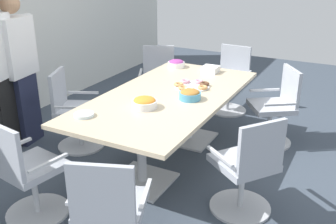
{
  "coord_description": "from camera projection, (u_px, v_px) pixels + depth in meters",
  "views": [
    {
      "loc": [
        -3.42,
        -1.79,
        2.11
      ],
      "look_at": [
        0.0,
        0.0,
        0.55
      ],
      "focal_mm": 42.06,
      "sensor_mm": 36.0,
      "label": 1
    }
  ],
  "objects": [
    {
      "name": "snack_bowl_candy_mix",
      "position": [
        176.0,
        63.0,
        5.03
      ],
      "size": [
        0.21,
        0.21,
        0.1
      ],
      "color": "white",
      "rests_on": "conference_table"
    },
    {
      "name": "office_chair_4",
      "position": [
        230.0,
        83.0,
        5.56
      ],
      "size": [
        0.57,
        0.57,
        0.91
      ],
      "rotation": [
        0.0,
        0.0,
        1.52
      ],
      "color": "silver",
      "rests_on": "ground"
    },
    {
      "name": "office_chair_5",
      "position": [
        158.0,
        84.0,
        5.53
      ],
      "size": [
        0.73,
        0.73,
        0.91
      ],
      "rotation": [
        0.0,
        0.0,
        -4.24
      ],
      "color": "silver",
      "rests_on": "ground"
    },
    {
      "name": "ground_plane",
      "position": [
        168.0,
        158.0,
        4.37
      ],
      "size": [
        10.0,
        10.0,
        0.01
      ],
      "primitive_type": "cube",
      "color": "#3D4754"
    },
    {
      "name": "plate_stack",
      "position": [
        84.0,
        115.0,
        3.53
      ],
      "size": [
        0.18,
        0.18,
        0.03
      ],
      "color": "white",
      "rests_on": "conference_table"
    },
    {
      "name": "snack_bowl_pretzels",
      "position": [
        190.0,
        94.0,
        3.92
      ],
      "size": [
        0.22,
        0.22,
        0.11
      ],
      "color": "#4C9EC6",
      "rests_on": "conference_table"
    },
    {
      "name": "office_chair_2",
      "position": [
        247.0,
        171.0,
        3.31
      ],
      "size": [
        0.76,
        0.76,
        0.91
      ],
      "rotation": [
        0.0,
        0.0,
        -0.64
      ],
      "color": "silver",
      "rests_on": "ground"
    },
    {
      "name": "office_chair_3",
      "position": [
        275.0,
        111.0,
        4.58
      ],
      "size": [
        0.75,
        0.75,
        0.91
      ],
      "rotation": [
        0.0,
        0.0,
        0.61
      ],
      "color": "silver",
      "rests_on": "ground"
    },
    {
      "name": "donut_platter",
      "position": [
        192.0,
        86.0,
        4.29
      ],
      "size": [
        0.39,
        0.39,
        0.04
      ],
      "color": "white",
      "rests_on": "conference_table"
    },
    {
      "name": "office_chair_6",
      "position": [
        74.0,
        114.0,
        4.49
      ],
      "size": [
        0.71,
        0.71,
        0.91
      ],
      "rotation": [
        0.0,
        0.0,
        -2.72
      ],
      "color": "silver",
      "rests_on": "ground"
    },
    {
      "name": "conference_table",
      "position": [
        168.0,
        105.0,
        4.13
      ],
      "size": [
        2.4,
        1.2,
        0.75
      ],
      "color": "#CCB793",
      "rests_on": "ground"
    },
    {
      "name": "office_chair_0",
      "position": [
        27.0,
        175.0,
        3.25
      ],
      "size": [
        0.62,
        0.62,
        0.91
      ],
      "rotation": [
        0.0,
        0.0,
        -1.73
      ],
      "color": "silver",
      "rests_on": "ground"
    },
    {
      "name": "snack_bowl_chips_orange",
      "position": [
        145.0,
        103.0,
        3.71
      ],
      "size": [
        0.24,
        0.24,
        0.11
      ],
      "color": "white",
      "rests_on": "conference_table"
    },
    {
      "name": "person_standing_1",
      "position": [
        19.0,
        69.0,
        4.44
      ],
      "size": [
        0.62,
        0.28,
        1.73
      ],
      "rotation": [
        0.0,
        0.0,
        -2.99
      ],
      "color": "#232842",
      "rests_on": "ground"
    },
    {
      "name": "napkin_pile",
      "position": [
        210.0,
        69.0,
        4.82
      ],
      "size": [
        0.19,
        0.19,
        0.08
      ],
      "primitive_type": "cube",
      "color": "white",
      "rests_on": "conference_table"
    },
    {
      "name": "office_chair_1",
      "position": [
        110.0,
        217.0,
        2.74
      ],
      "size": [
        0.69,
        0.69,
        0.91
      ],
      "rotation": [
        0.0,
        0.0,
        -1.21
      ],
      "color": "silver",
      "rests_on": "ground"
    }
  ]
}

